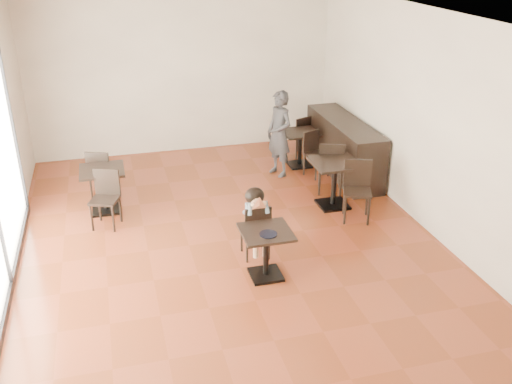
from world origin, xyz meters
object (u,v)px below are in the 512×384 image
object	(u,v)px
cafe_table_left	(104,190)
cafe_table_mid	(334,184)
chair_back_a	(297,136)
cafe_table_back	(300,149)
chair_left_a	(103,173)
child	(255,223)
child_table	(266,254)
adult_patron	(279,134)
chair_back_b	(317,155)
child_chair	(255,230)
chair_mid_a	(331,166)
chair_mid_b	(357,192)
chair_left_b	(105,200)

from	to	relation	value
cafe_table_left	cafe_table_mid	bearing A→B (deg)	-12.17
cafe_table_mid	chair_back_a	size ratio (longest dim) A/B	0.94
cafe_table_back	chair_left_a	world-z (taller)	chair_left_a
cafe_table_left	chair_left_a	bearing A→B (deg)	90.00
cafe_table_mid	cafe_table_left	world-z (taller)	cafe_table_mid
child	chair_back_a	xyz separation A→B (m)	(1.83, 3.57, -0.10)
child_table	cafe_table_mid	xyz separation A→B (m)	(1.66, 1.75, 0.05)
cafe_table_mid	cafe_table_left	xyz separation A→B (m)	(-3.64, 0.78, -0.03)
adult_patron	cafe_table_back	size ratio (longest dim) A/B	2.29
child	adult_patron	world-z (taller)	adult_patron
adult_patron	chair_back_b	distance (m)	0.79
child_chair	chair_back_a	bearing A→B (deg)	-117.18
chair_mid_a	chair_mid_b	xyz separation A→B (m)	(0.00, -1.10, 0.00)
child_table	chair_mid_a	xyz separation A→B (m)	(1.81, 2.30, 0.13)
child_table	cafe_table_left	size ratio (longest dim) A/B	0.93
cafe_table_left	child	bearing A→B (deg)	-45.03
chair_mid_b	chair_left_a	bearing A→B (deg)	174.44
child_chair	chair_mid_a	world-z (taller)	chair_mid_a
adult_patron	chair_back_a	xyz separation A→B (m)	(0.65, 0.85, -0.38)
child_table	chair_left_a	xyz separation A→B (m)	(-1.98, 3.08, 0.10)
chair_mid_a	child_table	bearing A→B (deg)	72.55
cafe_table_left	chair_mid_b	xyz separation A→B (m)	(3.79, -1.33, 0.11)
chair_mid_a	chair_left_a	distance (m)	3.87
cafe_table_mid	chair_left_b	world-z (taller)	chair_left_b
chair_left_a	chair_left_b	world-z (taller)	same
adult_patron	chair_left_a	distance (m)	3.19
cafe_table_back	adult_patron	bearing A→B (deg)	-149.76
chair_left_a	cafe_table_mid	bearing A→B (deg)	-179.17
child_table	cafe_table_mid	bearing A→B (deg)	46.55
child_chair	chair_mid_a	xyz separation A→B (m)	(1.81, 1.75, 0.06)
child	cafe_table_left	bearing A→B (deg)	134.97
cafe_table_back	child_chair	bearing A→B (deg)	-119.35
adult_patron	child_chair	bearing A→B (deg)	-46.44
child_chair	chair_mid_a	bearing A→B (deg)	-136.07
child_table	cafe_table_back	distance (m)	3.95
child	chair_back_a	bearing A→B (deg)	62.82
chair_back_b	chair_mid_b	bearing A→B (deg)	-113.55
child	adult_patron	bearing A→B (deg)	66.49
chair_mid_a	chair_mid_b	world-z (taller)	same
chair_mid_b	chair_left_b	xyz separation A→B (m)	(-3.79, 0.78, -0.03)
child	chair_back_a	size ratio (longest dim) A/B	1.23
child_chair	cafe_table_left	bearing A→B (deg)	-45.03
child_chair	cafe_table_mid	xyz separation A→B (m)	(1.66, 1.20, -0.02)
chair_back_a	chair_left_b	bearing A→B (deg)	6.36
adult_patron	chair_back_a	distance (m)	1.13
chair_mid_b	chair_back_b	bearing A→B (deg)	110.23
adult_patron	chair_mid_b	bearing A→B (deg)	-6.02
child_chair	chair_left_a	distance (m)	3.21
chair_mid_a	chair_left_a	size ratio (longest dim) A/B	1.07
cafe_table_left	chair_left_a	xyz separation A→B (m)	(0.00, 0.55, 0.07)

